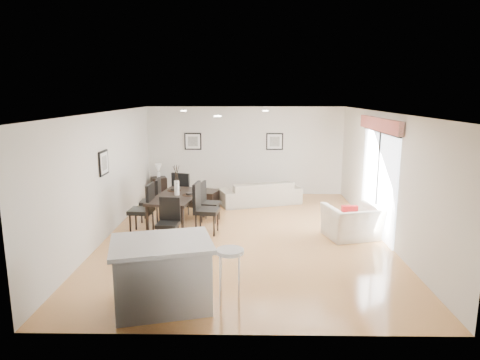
{
  "coord_description": "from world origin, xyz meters",
  "views": [
    {
      "loc": [
        0.04,
        -9.05,
        3.08
      ],
      "look_at": [
        -0.1,
        0.4,
        1.17
      ],
      "focal_mm": 32.0,
      "sensor_mm": 36.0,
      "label": 1
    }
  ],
  "objects_px": {
    "dining_table": "(177,198)",
    "side_table": "(159,187)",
    "dining_chair_efar": "(207,199)",
    "sofa": "(260,192)",
    "dining_chair_foot": "(183,191)",
    "armchair": "(352,222)",
    "dining_chair_enear": "(202,205)",
    "dining_chair_head": "(169,218)",
    "coffee_table": "(199,198)",
    "kitchen_island": "(162,273)",
    "dining_chair_wfar": "(154,198)",
    "dining_chair_wnear": "(145,206)",
    "bar_stool": "(230,258)"
  },
  "relations": [
    {
      "from": "dining_chair_wnear",
      "to": "coffee_table",
      "type": "relative_size",
      "value": 1.05
    },
    {
      "from": "dining_chair_wnear",
      "to": "dining_table",
      "type": "bearing_deg",
      "value": 129.52
    },
    {
      "from": "dining_chair_foot",
      "to": "bar_stool",
      "type": "relative_size",
      "value": 1.24
    },
    {
      "from": "sofa",
      "to": "dining_chair_wnear",
      "type": "bearing_deg",
      "value": 26.8
    },
    {
      "from": "armchair",
      "to": "dining_table",
      "type": "xyz_separation_m",
      "value": [
        -3.91,
        0.74,
        0.33
      ]
    },
    {
      "from": "dining_chair_head",
      "to": "dining_chair_enear",
      "type": "bearing_deg",
      "value": 53.05
    },
    {
      "from": "dining_chair_enear",
      "to": "kitchen_island",
      "type": "xyz_separation_m",
      "value": [
        -0.24,
        -3.38,
        -0.14
      ]
    },
    {
      "from": "bar_stool",
      "to": "dining_chair_enear",
      "type": "bearing_deg",
      "value": 102.44
    },
    {
      "from": "dining_chair_head",
      "to": "dining_chair_foot",
      "type": "distance_m",
      "value": 2.28
    },
    {
      "from": "dining_chair_wfar",
      "to": "dining_chair_enear",
      "type": "distance_m",
      "value": 1.57
    },
    {
      "from": "dining_chair_wfar",
      "to": "dining_chair_enear",
      "type": "height_order",
      "value": "dining_chair_enear"
    },
    {
      "from": "dining_chair_efar",
      "to": "kitchen_island",
      "type": "bearing_deg",
      "value": -171.5
    },
    {
      "from": "sofa",
      "to": "dining_chair_foot",
      "type": "relative_size",
      "value": 2.07
    },
    {
      "from": "kitchen_island",
      "to": "coffee_table",
      "type": "bearing_deg",
      "value": 76.74
    },
    {
      "from": "coffee_table",
      "to": "dining_chair_foot",
      "type": "bearing_deg",
      "value": -92.74
    },
    {
      "from": "dining_chair_enear",
      "to": "side_table",
      "type": "height_order",
      "value": "dining_chair_enear"
    },
    {
      "from": "dining_chair_wfar",
      "to": "dining_chair_wnear",
      "type": "bearing_deg",
      "value": -1.57
    },
    {
      "from": "armchair",
      "to": "dining_chair_efar",
      "type": "distance_m",
      "value": 3.49
    },
    {
      "from": "sofa",
      "to": "side_table",
      "type": "bearing_deg",
      "value": -34.3
    },
    {
      "from": "armchair",
      "to": "dining_chair_foot",
      "type": "bearing_deg",
      "value": -40.13
    },
    {
      "from": "kitchen_island",
      "to": "dining_chair_enear",
      "type": "bearing_deg",
      "value": 71.54
    },
    {
      "from": "sofa",
      "to": "armchair",
      "type": "xyz_separation_m",
      "value": [
        1.91,
        -2.91,
        0.03
      ]
    },
    {
      "from": "kitchen_island",
      "to": "dining_chair_wfar",
      "type": "bearing_deg",
      "value": 89.25
    },
    {
      "from": "dining_chair_wnear",
      "to": "dining_chair_foot",
      "type": "xyz_separation_m",
      "value": [
        0.61,
        1.6,
        -0.02
      ]
    },
    {
      "from": "armchair",
      "to": "dining_chair_head",
      "type": "relative_size",
      "value": 1.14
    },
    {
      "from": "dining_chair_enear",
      "to": "side_table",
      "type": "bearing_deg",
      "value": 33.33
    },
    {
      "from": "dining_chair_foot",
      "to": "bar_stool",
      "type": "xyz_separation_m",
      "value": [
        1.41,
        -4.97,
        0.15
      ]
    },
    {
      "from": "dining_chair_enear",
      "to": "side_table",
      "type": "xyz_separation_m",
      "value": [
        -1.69,
        3.5,
        -0.35
      ]
    },
    {
      "from": "dining_chair_enear",
      "to": "dining_chair_head",
      "type": "relative_size",
      "value": 1.19
    },
    {
      "from": "dining_chair_efar",
      "to": "dining_chair_head",
      "type": "bearing_deg",
      "value": 170.23
    },
    {
      "from": "dining_chair_enear",
      "to": "bar_stool",
      "type": "distance_m",
      "value": 3.47
    },
    {
      "from": "dining_chair_wnear",
      "to": "coffee_table",
      "type": "bearing_deg",
      "value": 162.79
    },
    {
      "from": "dining_chair_wnear",
      "to": "dining_chair_enear",
      "type": "bearing_deg",
      "value": 94.23
    },
    {
      "from": "sofa",
      "to": "side_table",
      "type": "height_order",
      "value": "sofa"
    },
    {
      "from": "dining_chair_efar",
      "to": "coffee_table",
      "type": "distance_m",
      "value": 1.59
    },
    {
      "from": "bar_stool",
      "to": "dining_chair_efar",
      "type": "bearing_deg",
      "value": 99.63
    },
    {
      "from": "bar_stool",
      "to": "kitchen_island",
      "type": "bearing_deg",
      "value": -180.0
    },
    {
      "from": "sofa",
      "to": "dining_chair_head",
      "type": "relative_size",
      "value": 2.33
    },
    {
      "from": "coffee_table",
      "to": "kitchen_island",
      "type": "xyz_separation_m",
      "value": [
        0.11,
        -5.82,
        0.29
      ]
    },
    {
      "from": "dining_chair_head",
      "to": "coffee_table",
      "type": "xyz_separation_m",
      "value": [
        0.28,
        3.13,
        -0.33
      ]
    },
    {
      "from": "dining_chair_wnear",
      "to": "bar_stool",
      "type": "height_order",
      "value": "dining_chair_wnear"
    },
    {
      "from": "dining_table",
      "to": "dining_chair_wfar",
      "type": "distance_m",
      "value": 0.8
    },
    {
      "from": "kitchen_island",
      "to": "dining_chair_head",
      "type": "bearing_deg",
      "value": 83.83
    },
    {
      "from": "dining_chair_enear",
      "to": "dining_chair_head",
      "type": "bearing_deg",
      "value": 145.39
    },
    {
      "from": "dining_table",
      "to": "dining_chair_head",
      "type": "height_order",
      "value": "dining_chair_head"
    },
    {
      "from": "dining_chair_wnear",
      "to": "side_table",
      "type": "relative_size",
      "value": 1.94
    },
    {
      "from": "dining_chair_efar",
      "to": "dining_table",
      "type": "bearing_deg",
      "value": 138.12
    },
    {
      "from": "dining_chair_efar",
      "to": "dining_chair_foot",
      "type": "height_order",
      "value": "dining_chair_foot"
    },
    {
      "from": "dining_table",
      "to": "side_table",
      "type": "bearing_deg",
      "value": 118.34
    },
    {
      "from": "sofa",
      "to": "kitchen_island",
      "type": "bearing_deg",
      "value": 56.86
    }
  ]
}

